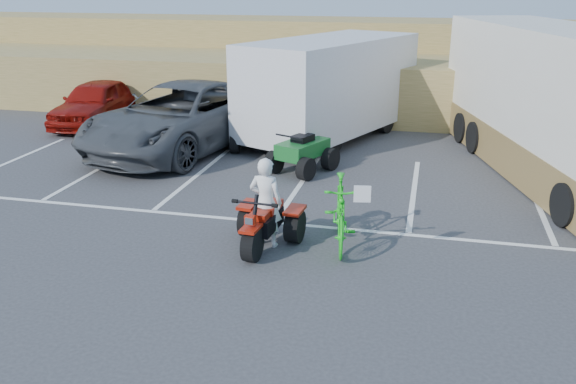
% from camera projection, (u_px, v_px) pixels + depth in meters
% --- Properties ---
extents(ground, '(100.00, 100.00, 0.00)m').
position_uv_depth(ground, '(238.00, 275.00, 10.23)').
color(ground, '#363638').
rests_on(ground, ground).
extents(parking_stripes, '(28.00, 5.16, 0.01)m').
position_uv_depth(parking_stripes, '(330.00, 199.00, 13.78)').
color(parking_stripes, white).
rests_on(parking_stripes, ground).
extents(grass_embankment, '(40.00, 8.50, 3.10)m').
position_uv_depth(grass_embankment, '(358.00, 67.00, 23.97)').
color(grass_embankment, olive).
rests_on(grass_embankment, ground).
extents(red_trike_atv, '(1.36, 1.73, 1.07)m').
position_uv_depth(red_trike_atv, '(264.00, 248.00, 11.28)').
color(red_trike_atv, '#9D1808').
rests_on(red_trike_atv, ground).
extents(rider, '(0.65, 0.45, 1.69)m').
position_uv_depth(rider, '(266.00, 202.00, 11.13)').
color(rider, white).
rests_on(rider, ground).
extents(green_dirt_bike, '(0.96, 2.21, 1.28)m').
position_uv_depth(green_dirt_bike, '(340.00, 212.00, 11.23)').
color(green_dirt_bike, '#14BF19').
rests_on(green_dirt_bike, ground).
extents(grey_pickup, '(4.57, 7.31, 1.89)m').
position_uv_depth(grey_pickup, '(181.00, 117.00, 17.53)').
color(grey_pickup, '#3F4246').
rests_on(grey_pickup, ground).
extents(red_car, '(2.08, 4.48, 1.49)m').
position_uv_depth(red_car, '(96.00, 103.00, 20.61)').
color(red_car, maroon).
rests_on(red_car, ground).
extents(cargo_trailer, '(4.89, 6.99, 3.03)m').
position_uv_depth(cargo_trailer, '(331.00, 85.00, 18.51)').
color(cargo_trailer, silver).
rests_on(cargo_trailer, ground).
extents(rv_motorhome, '(5.13, 10.23, 3.57)m').
position_uv_depth(rv_motorhome, '(554.00, 114.00, 15.09)').
color(rv_motorhome, silver).
rests_on(rv_motorhome, ground).
extents(quad_atv_blue, '(1.53, 1.87, 1.09)m').
position_uv_depth(quad_atv_blue, '(255.00, 148.00, 17.92)').
color(quad_atv_blue, navy).
rests_on(quad_atv_blue, ground).
extents(quad_atv_green, '(1.79, 2.01, 1.08)m').
position_uv_depth(quad_atv_green, '(302.00, 171.00, 15.76)').
color(quad_atv_green, '#155D22').
rests_on(quad_atv_green, ground).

